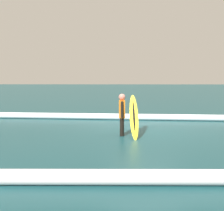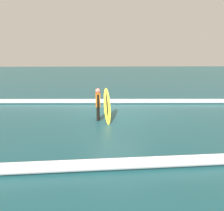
{
  "view_description": "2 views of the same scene",
  "coord_description": "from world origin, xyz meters",
  "views": [
    {
      "loc": [
        0.97,
        10.3,
        1.87
      ],
      "look_at": [
        1.14,
        3.33,
        1.23
      ],
      "focal_mm": 46.71,
      "sensor_mm": 36.0,
      "label": 1
    },
    {
      "loc": [
        0.98,
        10.09,
        2.54
      ],
      "look_at": [
        0.47,
        3.37,
        1.16
      ],
      "focal_mm": 35.25,
      "sensor_mm": 36.0,
      "label": 2
    }
  ],
  "objects": [
    {
      "name": "surfer",
      "position": [
        0.88,
        0.76,
        0.76
      ],
      "size": [
        0.22,
        0.59,
        1.38
      ],
      "rotation": [
        0.0,
        0.0,
        1.57
      ],
      "color": "black",
      "rests_on": "ground_plane"
    },
    {
      "name": "surfboard",
      "position": [
        0.48,
        0.76,
        0.65
      ],
      "size": [
        0.3,
        1.64,
        1.33
      ],
      "color": "yellow",
      "rests_on": "ground_plane"
    },
    {
      "name": "ground_plane",
      "position": [
        0.0,
        0.0,
        0.0
      ],
      "size": [
        175.55,
        175.55,
        0.0
      ],
      "primitive_type": "plane",
      "color": "#164246"
    },
    {
      "name": "wave_crest_midground",
      "position": [
        2.53,
        5.34,
        0.14
      ],
      "size": [
        24.36,
        0.75,
        0.28
      ],
      "primitive_type": "cylinder",
      "rotation": [
        0.0,
        1.57,
        0.02
      ],
      "color": "white",
      "rests_on": "ground_plane"
    },
    {
      "name": "wave_crest_foreground",
      "position": [
        1.36,
        -2.93,
        0.14
      ],
      "size": [
        19.43,
        1.68,
        0.28
      ],
      "primitive_type": "cylinder",
      "rotation": [
        0.0,
        1.57,
        -0.07
      ],
      "color": "white",
      "rests_on": "ground_plane"
    }
  ]
}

